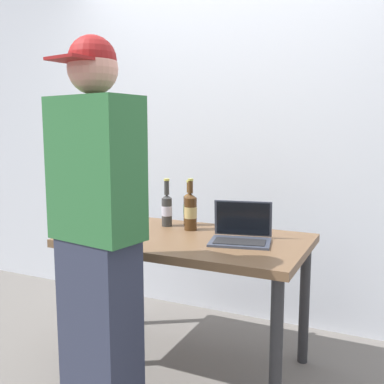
% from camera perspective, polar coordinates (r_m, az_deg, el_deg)
% --- Properties ---
extents(ground_plane, '(8.00, 8.00, 0.00)m').
position_cam_1_polar(ground_plane, '(2.73, -0.62, -21.34)').
color(ground_plane, slate).
rests_on(ground_plane, ground).
extents(desk, '(1.30, 0.76, 0.75)m').
position_cam_1_polar(desk, '(2.47, -0.64, -7.81)').
color(desk, brown).
rests_on(desk, ground).
extents(laptop, '(0.36, 0.31, 0.21)m').
position_cam_1_polar(laptop, '(2.35, 6.33, -5.26)').
color(laptop, '#383D4C').
rests_on(laptop, desk).
extents(beer_bottle_brown, '(0.07, 0.07, 0.28)m').
position_cam_1_polar(beer_bottle_brown, '(2.71, -0.39, -2.07)').
color(beer_bottle_brown, brown).
rests_on(beer_bottle_brown, desk).
extents(beer_bottle_amber, '(0.07, 0.07, 0.30)m').
position_cam_1_polar(beer_bottle_amber, '(2.58, -0.18, -2.43)').
color(beer_bottle_amber, '#472B14').
rests_on(beer_bottle_amber, desk).
extents(beer_bottle_green, '(0.06, 0.06, 0.29)m').
position_cam_1_polar(beer_bottle_green, '(2.69, -3.26, -2.13)').
color(beer_bottle_green, '#333333').
rests_on(beer_bottle_green, desk).
extents(person_figure, '(0.42, 0.32, 1.71)m').
position_cam_1_polar(person_figure, '(1.93, -12.02, -5.81)').
color(person_figure, '#2D3347').
rests_on(person_figure, ground).
extents(back_wall, '(6.00, 0.10, 2.60)m').
position_cam_1_polar(back_wall, '(3.15, 6.05, 7.32)').
color(back_wall, silver).
rests_on(back_wall, ground).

